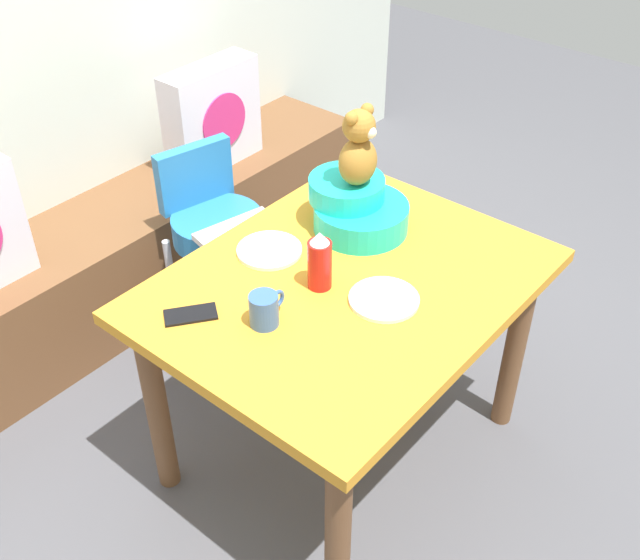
# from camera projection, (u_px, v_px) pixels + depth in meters

# --- Properties ---
(ground_plane) EXTENTS (8.00, 8.00, 0.00)m
(ground_plane) POSITION_uv_depth(u_px,v_px,m) (342.00, 447.00, 2.70)
(ground_plane) COLOR #4C4C51
(window_bench) EXTENTS (2.60, 0.44, 0.46)m
(window_bench) POSITION_uv_depth(u_px,v_px,m) (115.00, 264.00, 3.16)
(window_bench) COLOR brown
(window_bench) RESTS_ON ground_plane
(pillow_floral_right) EXTENTS (0.44, 0.15, 0.44)m
(pillow_floral_right) POSITION_uv_depth(u_px,v_px,m) (212.00, 116.00, 3.23)
(pillow_floral_right) COLOR silver
(pillow_floral_right) RESTS_ON window_bench
(dining_table) EXTENTS (1.13, 0.90, 0.74)m
(dining_table) POSITION_uv_depth(u_px,v_px,m) (346.00, 310.00, 2.31)
(dining_table) COLOR orange
(dining_table) RESTS_ON ground_plane
(highchair) EXTENTS (0.39, 0.50, 0.79)m
(highchair) POSITION_uv_depth(u_px,v_px,m) (215.00, 224.00, 2.87)
(highchair) COLOR #2672B2
(highchair) RESTS_ON ground_plane
(infant_seat_teal) EXTENTS (0.30, 0.33, 0.16)m
(infant_seat_teal) POSITION_uv_depth(u_px,v_px,m) (356.00, 208.00, 2.42)
(infant_seat_teal) COLOR #1ABFB1
(infant_seat_teal) RESTS_ON dining_table
(teddy_bear) EXTENTS (0.13, 0.12, 0.25)m
(teddy_bear) POSITION_uv_depth(u_px,v_px,m) (358.00, 149.00, 2.30)
(teddy_bear) COLOR olive
(teddy_bear) RESTS_ON infant_seat_teal
(ketchup_bottle) EXTENTS (0.07, 0.07, 0.18)m
(ketchup_bottle) POSITION_uv_depth(u_px,v_px,m) (320.00, 261.00, 2.17)
(ketchup_bottle) COLOR red
(ketchup_bottle) RESTS_ON dining_table
(coffee_mug) EXTENTS (0.12, 0.08, 0.09)m
(coffee_mug) POSITION_uv_depth(u_px,v_px,m) (265.00, 309.00, 2.06)
(coffee_mug) COLOR #335999
(coffee_mug) RESTS_ON dining_table
(dinner_plate_near) EXTENTS (0.20, 0.20, 0.01)m
(dinner_plate_near) POSITION_uv_depth(u_px,v_px,m) (384.00, 299.00, 2.16)
(dinner_plate_near) COLOR white
(dinner_plate_near) RESTS_ON dining_table
(dinner_plate_far) EXTENTS (0.20, 0.20, 0.01)m
(dinner_plate_far) POSITION_uv_depth(u_px,v_px,m) (269.00, 250.00, 2.35)
(dinner_plate_far) COLOR white
(dinner_plate_far) RESTS_ON dining_table
(cell_phone) EXTENTS (0.16, 0.14, 0.01)m
(cell_phone) POSITION_uv_depth(u_px,v_px,m) (191.00, 315.00, 2.11)
(cell_phone) COLOR black
(cell_phone) RESTS_ON dining_table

